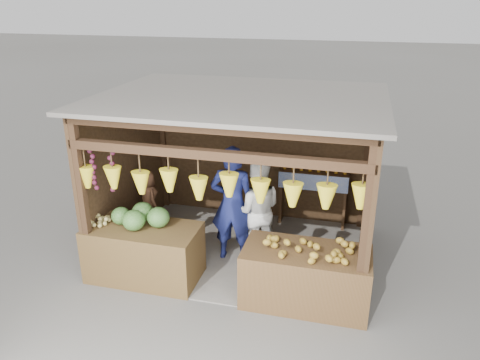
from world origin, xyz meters
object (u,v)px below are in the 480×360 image
(counter_right, at_px, (305,277))
(man_standing, at_px, (232,204))
(vendor_seated, at_px, (148,198))
(woman_standing, at_px, (257,210))
(counter_left, at_px, (144,252))

(counter_right, bearing_deg, man_standing, 145.37)
(man_standing, height_order, vendor_seated, man_standing)
(counter_right, distance_m, man_standing, 1.67)
(vendor_seated, bearing_deg, counter_right, -161.55)
(vendor_seated, bearing_deg, woman_standing, -142.86)
(counter_right, relative_size, man_standing, 0.89)
(woman_standing, bearing_deg, counter_left, 21.23)
(man_standing, bearing_deg, counter_right, 142.28)
(counter_right, height_order, man_standing, man_standing)
(woman_standing, distance_m, vendor_seated, 1.95)
(counter_left, xyz_separation_m, counter_right, (2.45, -0.03, -0.01))
(counter_right, relative_size, woman_standing, 1.03)
(woman_standing, relative_size, vendor_seated, 1.72)
(counter_right, bearing_deg, vendor_seated, 157.76)
(man_standing, bearing_deg, vendor_seated, -13.24)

